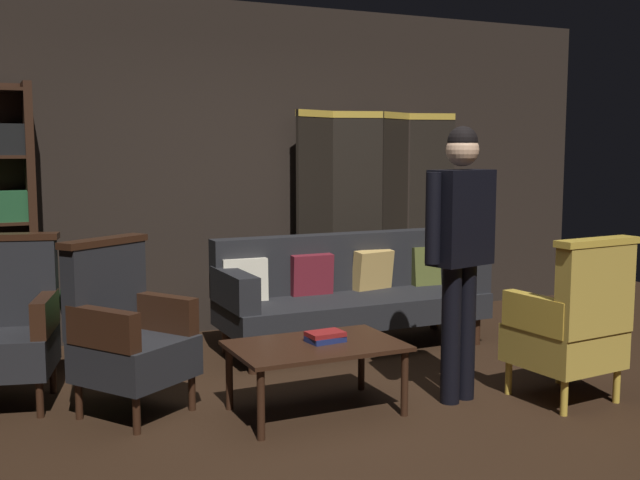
{
  "coord_description": "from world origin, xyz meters",
  "views": [
    {
      "loc": [
        -2.17,
        -3.86,
        1.57
      ],
      "look_at": [
        0.0,
        0.8,
        0.95
      ],
      "focal_mm": 42.84,
      "sensor_mm": 36.0,
      "label": 1
    }
  ],
  "objects_px": {
    "standing_figure": "(460,238)",
    "coffee_table": "(316,351)",
    "armchair_gilt_accent": "(572,324)",
    "potted_plant": "(97,306)",
    "book_navy_cloth": "(325,339)",
    "folding_screen": "(376,212)",
    "book_red_leather": "(325,334)",
    "armchair_wing_left": "(126,332)",
    "velvet_couch": "(348,289)",
    "armchair_wing_right": "(7,326)"
  },
  "relations": [
    {
      "from": "velvet_couch",
      "to": "armchair_wing_left",
      "type": "relative_size",
      "value": 2.04
    },
    {
      "from": "armchair_gilt_accent",
      "to": "armchair_wing_left",
      "type": "relative_size",
      "value": 1.0
    },
    {
      "from": "book_navy_cloth",
      "to": "book_red_leather",
      "type": "bearing_deg",
      "value": 0.0
    },
    {
      "from": "book_navy_cloth",
      "to": "armchair_wing_left",
      "type": "bearing_deg",
      "value": 157.41
    },
    {
      "from": "armchair_wing_left",
      "to": "standing_figure",
      "type": "height_order",
      "value": "standing_figure"
    },
    {
      "from": "coffee_table",
      "to": "armchair_wing_left",
      "type": "height_order",
      "value": "armchair_wing_left"
    },
    {
      "from": "armchair_wing_left",
      "to": "armchair_wing_right",
      "type": "relative_size",
      "value": 1.0
    },
    {
      "from": "armchair_gilt_accent",
      "to": "armchair_wing_left",
      "type": "height_order",
      "value": "same"
    },
    {
      "from": "armchair_wing_right",
      "to": "book_red_leather",
      "type": "distance_m",
      "value": 1.95
    },
    {
      "from": "book_red_leather",
      "to": "armchair_gilt_accent",
      "type": "bearing_deg",
      "value": -19.14
    },
    {
      "from": "folding_screen",
      "to": "armchair_wing_right",
      "type": "distance_m",
      "value": 3.5
    },
    {
      "from": "standing_figure",
      "to": "book_navy_cloth",
      "type": "relative_size",
      "value": 8.01
    },
    {
      "from": "armchair_gilt_accent",
      "to": "standing_figure",
      "type": "height_order",
      "value": "standing_figure"
    },
    {
      "from": "folding_screen",
      "to": "standing_figure",
      "type": "height_order",
      "value": "folding_screen"
    },
    {
      "from": "armchair_wing_right",
      "to": "book_navy_cloth",
      "type": "height_order",
      "value": "armchair_wing_right"
    },
    {
      "from": "armchair_wing_left",
      "to": "book_navy_cloth",
      "type": "distance_m",
      "value": 1.18
    },
    {
      "from": "folding_screen",
      "to": "potted_plant",
      "type": "distance_m",
      "value": 2.77
    },
    {
      "from": "potted_plant",
      "to": "coffee_table",
      "type": "bearing_deg",
      "value": -54.82
    },
    {
      "from": "velvet_couch",
      "to": "standing_figure",
      "type": "distance_m",
      "value": 1.59
    },
    {
      "from": "armchair_wing_right",
      "to": "armchair_wing_left",
      "type": "bearing_deg",
      "value": -37.0
    },
    {
      "from": "armchair_gilt_accent",
      "to": "armchair_wing_left",
      "type": "bearing_deg",
      "value": 159.36
    },
    {
      "from": "armchair_wing_left",
      "to": "book_red_leather",
      "type": "height_order",
      "value": "armchair_wing_left"
    },
    {
      "from": "armchair_gilt_accent",
      "to": "standing_figure",
      "type": "distance_m",
      "value": 0.88
    },
    {
      "from": "potted_plant",
      "to": "folding_screen",
      "type": "bearing_deg",
      "value": 14.73
    },
    {
      "from": "velvet_couch",
      "to": "book_red_leather",
      "type": "bearing_deg",
      "value": -122.12
    },
    {
      "from": "book_red_leather",
      "to": "folding_screen",
      "type": "bearing_deg",
      "value": 54.4
    },
    {
      "from": "armchair_wing_left",
      "to": "potted_plant",
      "type": "relative_size",
      "value": 1.29
    },
    {
      "from": "potted_plant",
      "to": "book_red_leather",
      "type": "distance_m",
      "value": 1.81
    },
    {
      "from": "coffee_table",
      "to": "armchair_wing_right",
      "type": "height_order",
      "value": "armchair_wing_right"
    },
    {
      "from": "folding_screen",
      "to": "potted_plant",
      "type": "height_order",
      "value": "folding_screen"
    },
    {
      "from": "armchair_wing_left",
      "to": "book_red_leather",
      "type": "bearing_deg",
      "value": -22.59
    },
    {
      "from": "armchair_wing_left",
      "to": "standing_figure",
      "type": "xyz_separation_m",
      "value": [
        1.91,
        -0.64,
        0.54
      ]
    },
    {
      "from": "potted_plant",
      "to": "velvet_couch",
      "type": "bearing_deg",
      "value": -4.39
    },
    {
      "from": "armchair_wing_left",
      "to": "armchair_gilt_accent",
      "type": "bearing_deg",
      "value": -20.64
    },
    {
      "from": "armchair_wing_left",
      "to": "book_navy_cloth",
      "type": "relative_size",
      "value": 4.89
    },
    {
      "from": "standing_figure",
      "to": "coffee_table",
      "type": "bearing_deg",
      "value": 169.23
    },
    {
      "from": "potted_plant",
      "to": "book_navy_cloth",
      "type": "relative_size",
      "value": 3.78
    },
    {
      "from": "coffee_table",
      "to": "armchair_wing_right",
      "type": "distance_m",
      "value": 1.9
    },
    {
      "from": "velvet_couch",
      "to": "book_red_leather",
      "type": "distance_m",
      "value": 1.53
    },
    {
      "from": "coffee_table",
      "to": "standing_figure",
      "type": "relative_size",
      "value": 0.59
    },
    {
      "from": "folding_screen",
      "to": "armchair_wing_left",
      "type": "height_order",
      "value": "folding_screen"
    },
    {
      "from": "armchair_wing_right",
      "to": "book_red_leather",
      "type": "bearing_deg",
      "value": -28.38
    },
    {
      "from": "velvet_couch",
      "to": "armchair_gilt_accent",
      "type": "xyz_separation_m",
      "value": [
        0.64,
        -1.8,
        0.03
      ]
    },
    {
      "from": "standing_figure",
      "to": "potted_plant",
      "type": "xyz_separation_m",
      "value": [
        -1.92,
        1.63,
        -0.56
      ]
    },
    {
      "from": "standing_figure",
      "to": "potted_plant",
      "type": "relative_size",
      "value": 2.12
    },
    {
      "from": "armchair_gilt_accent",
      "to": "potted_plant",
      "type": "relative_size",
      "value": 1.29
    },
    {
      "from": "book_red_leather",
      "to": "armchair_wing_left",
      "type": "bearing_deg",
      "value": 157.41
    },
    {
      "from": "armchair_gilt_accent",
      "to": "book_red_leather",
      "type": "xyz_separation_m",
      "value": [
        -1.45,
        0.5,
        -0.02
      ]
    },
    {
      "from": "standing_figure",
      "to": "book_navy_cloth",
      "type": "distance_m",
      "value": 1.03
    },
    {
      "from": "standing_figure",
      "to": "book_red_leather",
      "type": "xyz_separation_m",
      "value": [
        -0.82,
        0.19,
        -0.56
      ]
    }
  ]
}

